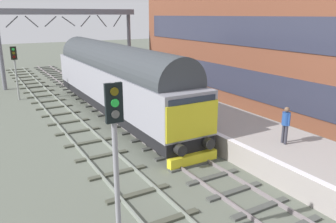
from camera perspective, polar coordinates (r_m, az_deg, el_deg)
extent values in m
plane|color=#5B6154|center=(18.26, -2.68, -4.54)|extent=(140.00, 140.00, 0.00)
cube|color=slate|center=(17.94, -4.72, -4.71)|extent=(0.07, 60.00, 0.15)
cube|color=slate|center=(18.56, -0.71, -3.93)|extent=(0.07, 60.00, 0.15)
cube|color=#444642|center=(12.41, 15.41, -15.49)|extent=(2.50, 0.26, 0.09)
cube|color=#444642|center=(13.23, 11.22, -13.09)|extent=(2.50, 0.26, 0.09)
cube|color=#444642|center=(14.12, 7.60, -10.93)|extent=(2.50, 0.26, 0.09)
cube|color=#444642|center=(15.08, 4.48, -8.99)|extent=(2.50, 0.26, 0.09)
cube|color=#444642|center=(16.09, 1.77, -7.28)|extent=(2.50, 0.26, 0.09)
cube|color=#444642|center=(17.15, -0.60, -5.75)|extent=(2.50, 0.26, 0.09)
cube|color=#444642|center=(18.25, -2.68, -4.40)|extent=(2.50, 0.26, 0.09)
cube|color=#444642|center=(19.37, -4.51, -3.20)|extent=(2.50, 0.26, 0.09)
cube|color=#444642|center=(20.52, -6.14, -2.13)|extent=(2.50, 0.26, 0.09)
cube|color=#444642|center=(21.69, -7.59, -1.17)|extent=(2.50, 0.26, 0.09)
cube|color=#444642|center=(22.87, -8.89, -0.31)|extent=(2.50, 0.26, 0.09)
cube|color=#444642|center=(24.08, -10.06, 0.46)|extent=(2.50, 0.26, 0.09)
cube|color=#444642|center=(25.29, -11.12, 1.16)|extent=(2.50, 0.26, 0.09)
cube|color=#444642|center=(26.52, -12.08, 1.80)|extent=(2.50, 0.26, 0.09)
cube|color=#444642|center=(27.76, -12.96, 2.38)|extent=(2.50, 0.26, 0.09)
cube|color=#444642|center=(29.00, -13.76, 2.91)|extent=(2.50, 0.26, 0.09)
cube|color=#444642|center=(30.26, -14.50, 3.39)|extent=(2.50, 0.26, 0.09)
cube|color=#444642|center=(31.52, -15.18, 3.83)|extent=(2.50, 0.26, 0.09)
cube|color=#444642|center=(32.78, -15.81, 4.25)|extent=(2.50, 0.26, 0.09)
cube|color=#444642|center=(34.05, -16.39, 4.63)|extent=(2.50, 0.26, 0.09)
cube|color=#444642|center=(35.33, -16.93, 4.98)|extent=(2.50, 0.26, 0.09)
cube|color=#444642|center=(36.61, -17.43, 5.30)|extent=(2.50, 0.26, 0.09)
cube|color=#444642|center=(37.89, -17.90, 5.61)|extent=(2.50, 0.26, 0.09)
cube|color=#444642|center=(39.18, -18.34, 5.89)|extent=(2.50, 0.26, 0.09)
cube|color=#444642|center=(40.47, -18.75, 6.16)|extent=(2.50, 0.26, 0.09)
cube|color=#444642|center=(41.76, -19.14, 6.41)|extent=(2.50, 0.26, 0.09)
cube|color=#444642|center=(43.05, -19.50, 6.64)|extent=(2.50, 0.26, 0.09)
cube|color=#444642|center=(44.35, -19.84, 6.86)|extent=(2.50, 0.26, 0.09)
cube|color=#444642|center=(45.65, -20.17, 7.07)|extent=(2.50, 0.26, 0.09)
cube|color=gray|center=(16.92, -14.61, -6.51)|extent=(0.07, 60.00, 0.15)
cube|color=gray|center=(17.31, -10.03, -5.70)|extent=(0.07, 60.00, 0.15)
cube|color=#434539|center=(11.37, -0.50, -18.05)|extent=(2.50, 0.26, 0.09)
cube|color=#434539|center=(12.88, -5.05, -13.67)|extent=(2.50, 0.26, 0.09)
cube|color=#434539|center=(14.52, -8.49, -10.18)|extent=(2.50, 0.26, 0.09)
cube|color=#434539|center=(16.23, -11.16, -7.39)|extent=(2.50, 0.26, 0.09)
cube|color=#434539|center=(18.00, -13.29, -5.13)|extent=(2.50, 0.26, 0.09)
cube|color=#434539|center=(19.82, -15.02, -3.27)|extent=(2.50, 0.26, 0.09)
cube|color=#434539|center=(21.67, -16.46, -1.72)|extent=(2.50, 0.26, 0.09)
cube|color=#434539|center=(23.54, -17.66, -0.42)|extent=(2.50, 0.26, 0.09)
cube|color=#434539|center=(25.44, -18.69, 0.69)|extent=(2.50, 0.26, 0.09)
cube|color=#434539|center=(27.34, -19.57, 1.64)|extent=(2.50, 0.26, 0.09)
cube|color=#434539|center=(29.26, -20.34, 2.47)|extent=(2.50, 0.26, 0.09)
cube|color=#434539|center=(31.20, -21.02, 3.20)|extent=(2.50, 0.26, 0.09)
cube|color=#434539|center=(33.13, -21.61, 3.84)|extent=(2.50, 0.26, 0.09)
cube|color=#434539|center=(35.08, -22.15, 4.41)|extent=(2.50, 0.26, 0.09)
cube|color=#434539|center=(37.03, -22.62, 4.92)|extent=(2.50, 0.26, 0.09)
cube|color=#434539|center=(38.99, -23.05, 5.38)|extent=(2.50, 0.26, 0.09)
cube|color=#434539|center=(40.95, -23.44, 5.79)|extent=(2.50, 0.26, 0.09)
cube|color=#434539|center=(42.91, -23.79, 6.17)|extent=(2.50, 0.26, 0.09)
cube|color=#434539|center=(44.88, -24.12, 6.51)|extent=(2.50, 0.26, 0.09)
cube|color=#9B9490|center=(19.92, 6.52, -1.33)|extent=(4.00, 44.00, 1.00)
cube|color=white|center=(18.77, 2.02, -0.72)|extent=(0.30, 44.00, 0.01)
cube|color=brown|center=(24.69, 19.03, 12.35)|extent=(5.15, 30.00, 10.37)
cube|color=#2F3143|center=(23.21, 14.03, 4.36)|extent=(0.06, 27.60, 1.94)
cube|color=#2F3143|center=(22.79, 14.63, 12.89)|extent=(0.06, 27.60, 1.94)
cube|color=black|center=(22.44, -8.74, 1.43)|extent=(2.56, 17.68, 0.60)
cube|color=gray|center=(22.15, -8.89, 4.81)|extent=(2.70, 17.68, 2.10)
cylinder|color=#35393E|center=(21.94, -9.03, 7.96)|extent=(2.56, 16.26, 2.57)
cube|color=yellow|center=(14.52, 4.19, -1.62)|extent=(2.65, 0.08, 1.58)
cube|color=#232D3D|center=(14.33, 4.20, 1.17)|extent=(2.38, 0.04, 0.64)
cube|color=#232D3D|center=(22.61, -5.68, 5.93)|extent=(0.04, 12.37, 0.44)
cylinder|color=black|center=(14.34, 2.08, -6.49)|extent=(0.48, 0.35, 0.48)
cylinder|color=black|center=(15.14, 6.91, -5.36)|extent=(0.48, 0.35, 0.48)
cube|color=yellow|center=(15.09, 4.18, -7.97)|extent=(2.43, 0.36, 0.47)
cylinder|color=black|center=(16.28, 0.91, -5.19)|extent=(1.64, 1.04, 1.04)
cylinder|color=black|center=(17.17, -0.99, -4.03)|extent=(1.64, 1.04, 1.04)
cylinder|color=black|center=(18.08, -2.69, -3.00)|extent=(1.64, 1.04, 1.04)
cylinder|color=black|center=(27.19, -12.70, 3.14)|extent=(1.64, 1.04, 1.04)
cylinder|color=black|center=(28.22, -13.40, 3.56)|extent=(1.64, 1.04, 1.04)
cylinder|color=black|center=(29.25, -14.04, 3.95)|extent=(1.64, 1.04, 1.04)
cylinder|color=gray|center=(8.94, -8.72, -10.60)|extent=(0.14, 0.14, 4.87)
cube|color=black|center=(8.21, -9.13, 1.43)|extent=(0.44, 0.10, 0.99)
cylinder|color=#53470A|center=(8.09, -9.07, 3.36)|extent=(0.20, 0.06, 0.20)
cylinder|color=green|center=(8.15, -8.98, 1.44)|extent=(0.20, 0.06, 0.20)
cylinder|color=#50504E|center=(8.23, -8.90, -0.45)|extent=(0.20, 0.06, 0.20)
cylinder|color=gray|center=(28.49, -24.30, 5.85)|extent=(0.14, 0.14, 4.12)
cube|color=black|center=(28.23, -24.66, 8.96)|extent=(0.44, 0.10, 0.99)
cylinder|color=green|center=(28.15, -24.71, 9.54)|extent=(0.20, 0.06, 0.20)
cylinder|color=#53470A|center=(28.17, -24.65, 8.98)|extent=(0.20, 0.06, 0.20)
cylinder|color=#500807|center=(28.20, -24.58, 8.42)|extent=(0.20, 0.06, 0.20)
cylinder|color=slate|center=(16.95, 6.41, 0.67)|extent=(0.08, 0.08, 1.88)
cube|color=black|center=(16.74, 6.41, 3.17)|extent=(0.05, 0.44, 0.36)
cube|color=white|center=(16.73, 6.34, 3.16)|extent=(0.01, 0.20, 0.24)
cylinder|color=#353540|center=(15.43, 19.32, -3.75)|extent=(0.13, 0.13, 0.84)
cylinder|color=#353540|center=(15.58, 18.88, -3.52)|extent=(0.13, 0.13, 0.84)
cylinder|color=navy|center=(15.29, 19.34, -1.16)|extent=(0.40, 0.40, 0.56)
sphere|color=brown|center=(15.18, 19.48, 0.32)|extent=(0.22, 0.22, 0.22)
cylinder|color=navy|center=(15.14, 19.81, -1.38)|extent=(0.09, 0.09, 0.52)
cylinder|color=navy|center=(15.45, 18.87, -0.94)|extent=(0.09, 0.09, 0.52)
cylinder|color=slate|center=(32.88, -26.48, 8.81)|extent=(0.36, 0.36, 6.42)
cylinder|color=slate|center=(35.81, -6.57, 10.82)|extent=(0.36, 0.36, 6.42)
cube|color=slate|center=(33.69, -16.60, 15.86)|extent=(12.50, 2.00, 0.50)
cylinder|color=slate|center=(32.83, -24.91, 13.59)|extent=(1.12, 0.10, 1.00)
cylinder|color=slate|center=(33.04, -22.06, 13.90)|extent=(1.08, 0.10, 1.04)
cylinder|color=slate|center=(33.33, -19.25, 14.18)|extent=(1.15, 0.10, 0.97)
cylinder|color=slate|center=(33.69, -16.48, 14.42)|extent=(1.18, 0.10, 0.91)
cylinder|color=slate|center=(34.12, -13.77, 14.62)|extent=(1.05, 0.10, 1.07)
cylinder|color=slate|center=(34.63, -11.13, 14.79)|extent=(0.95, 0.10, 1.15)
cylinder|color=slate|center=(35.20, -8.57, 14.92)|extent=(0.93, 0.10, 1.17)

